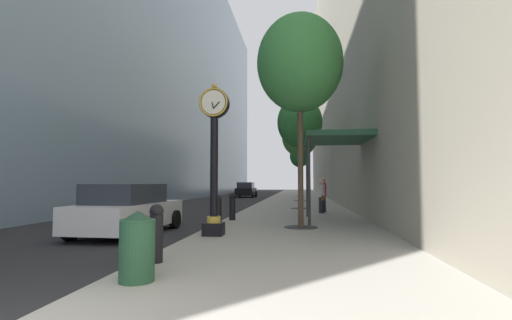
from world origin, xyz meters
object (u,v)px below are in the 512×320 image
(bollard_fourth, at_px, (232,206))
(street_tree_far, at_px, (300,156))
(bollard_nearest, at_px, (156,232))
(street_tree_near, at_px, (300,64))
(pedestrian_by_clock, at_px, (323,194))
(street_tree_mid_near, at_px, (300,123))
(trash_bin, at_px, (137,245))
(street_tree_mid_far, at_px, (300,137))
(bollard_third, at_px, (218,211))
(car_black_near, at_px, (246,190))
(car_white_mid, at_px, (128,210))
(pedestrian_walking, at_px, (321,196))
(street_clock, at_px, (214,151))

(bollard_fourth, bearing_deg, street_tree_far, 83.84)
(bollard_nearest, bearing_deg, bollard_fourth, 90.00)
(bollard_nearest, xyz_separation_m, street_tree_near, (2.68, 5.69, 4.91))
(street_tree_far, xyz_separation_m, pedestrian_by_clock, (1.15, -20.23, -3.32))
(street_tree_mid_near, xyz_separation_m, trash_bin, (-2.46, -15.98, -4.38))
(pedestrian_by_clock, bearing_deg, street_tree_mid_far, 95.82)
(street_tree_mid_near, relative_size, pedestrian_by_clock, 3.74)
(bollard_third, relative_size, street_tree_far, 0.20)
(bollard_third, bearing_deg, bollard_fourth, 90.00)
(bollard_third, height_order, bollard_fourth, same)
(bollard_nearest, relative_size, street_tree_mid_far, 0.16)
(car_black_near, bearing_deg, bollard_fourth, -82.95)
(pedestrian_by_clock, bearing_deg, car_white_mid, -129.48)
(bollard_fourth, height_order, street_tree_far, street_tree_far)
(pedestrian_by_clock, bearing_deg, pedestrian_walking, -99.55)
(bollard_third, bearing_deg, street_tree_mid_far, 81.73)
(street_tree_near, relative_size, trash_bin, 6.81)
(street_clock, height_order, bollard_fourth, street_clock)
(bollard_third, height_order, car_white_mid, car_white_mid)
(pedestrian_walking, bearing_deg, street_tree_mid_far, 94.83)
(car_white_mid, bearing_deg, street_tree_mid_far, 74.31)
(bollard_fourth, relative_size, street_tree_near, 0.15)
(pedestrian_walking, relative_size, car_black_near, 0.40)
(pedestrian_walking, relative_size, car_white_mid, 0.35)
(street_tree_mid_far, bearing_deg, bollard_nearest, -96.46)
(street_tree_far, height_order, trash_bin, street_tree_far)
(bollard_nearest, distance_m, street_tree_far, 32.96)
(car_white_mid, bearing_deg, street_tree_mid_near, 62.14)
(street_clock, bearing_deg, bollard_fourth, 93.30)
(bollard_nearest, relative_size, street_tree_mid_near, 0.17)
(street_tree_near, relative_size, car_black_near, 1.75)
(bollard_nearest, height_order, street_tree_far, street_tree_far)
(pedestrian_walking, xyz_separation_m, car_black_near, (-6.93, 22.37, -0.19))
(bollard_fourth, distance_m, pedestrian_walking, 5.31)
(bollard_nearest, xyz_separation_m, street_tree_mid_near, (2.68, 14.68, 4.36))
(street_tree_near, xyz_separation_m, pedestrian_by_clock, (1.15, 6.73, -4.56))
(pedestrian_by_clock, xyz_separation_m, car_black_near, (-7.06, 21.60, -0.25))
(street_clock, bearing_deg, car_white_mid, 162.79)
(street_clock, height_order, street_tree_near, street_tree_near)
(bollard_third, relative_size, trash_bin, 1.02)
(street_tree_near, bearing_deg, car_black_near, 101.80)
(street_tree_far, relative_size, pedestrian_by_clock, 3.18)
(pedestrian_by_clock, bearing_deg, street_clock, -112.05)
(street_tree_near, relative_size, pedestrian_by_clock, 4.16)
(street_clock, relative_size, bollard_nearest, 4.01)
(pedestrian_by_clock, distance_m, car_black_near, 22.73)
(bollard_fourth, xyz_separation_m, car_black_near, (-3.24, 26.18, 0.10))
(street_clock, bearing_deg, bollard_third, 98.49)
(pedestrian_by_clock, relative_size, car_white_mid, 0.37)
(street_tree_mid_near, relative_size, car_white_mid, 1.39)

